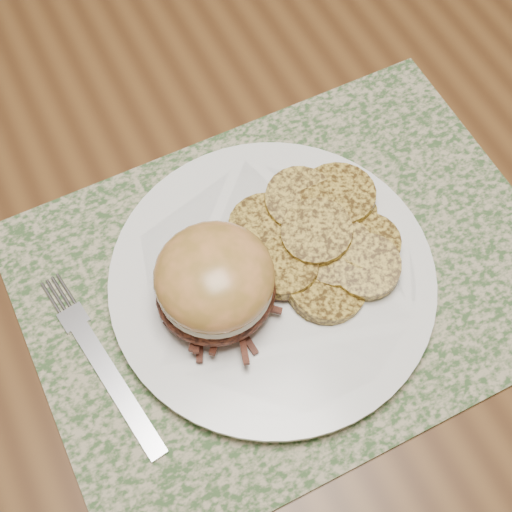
% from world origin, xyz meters
% --- Properties ---
extents(ground, '(3.50, 3.50, 0.00)m').
position_xyz_m(ground, '(0.00, 0.00, 0.00)').
color(ground, '#56371D').
rests_on(ground, ground).
extents(dining_table, '(1.50, 0.90, 0.75)m').
position_xyz_m(dining_table, '(0.00, 0.00, 0.67)').
color(dining_table, brown).
rests_on(dining_table, ground).
extents(placemat, '(0.45, 0.33, 0.00)m').
position_xyz_m(placemat, '(0.16, -0.07, 0.75)').
color(placemat, '#37542B').
rests_on(placemat, dining_table).
extents(dinner_plate, '(0.26, 0.26, 0.02)m').
position_xyz_m(dinner_plate, '(0.14, -0.07, 0.76)').
color(dinner_plate, white).
rests_on(dinner_plate, placemat).
extents(pork_sandwich, '(0.10, 0.10, 0.07)m').
position_xyz_m(pork_sandwich, '(0.09, -0.07, 0.81)').
color(pork_sandwich, black).
rests_on(pork_sandwich, dinner_plate).
extents(roasted_potatoes, '(0.16, 0.16, 0.04)m').
position_xyz_m(roasted_potatoes, '(0.19, -0.06, 0.78)').
color(roasted_potatoes, gold).
rests_on(roasted_potatoes, dinner_plate).
extents(fork, '(0.04, 0.18, 0.00)m').
position_xyz_m(fork, '(-0.02, -0.07, 0.76)').
color(fork, '#BABBC1').
rests_on(fork, placemat).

